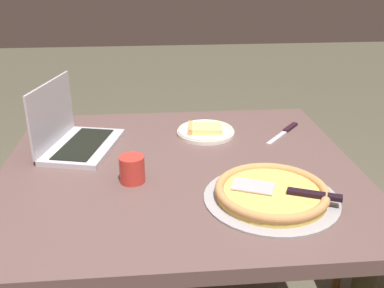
# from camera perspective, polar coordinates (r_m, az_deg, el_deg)

# --- Properties ---
(dining_table) EXTENTS (1.13, 1.04, 0.75)m
(dining_table) POSITION_cam_1_polar(r_m,az_deg,el_deg) (1.45, -1.58, -5.76)
(dining_table) COLOR brown
(dining_table) RESTS_ON ground_plane
(laptop) EXTENTS (0.28, 0.36, 0.23)m
(laptop) POSITION_cam_1_polar(r_m,az_deg,el_deg) (1.57, -15.27, 1.21)
(laptop) COLOR silver
(laptop) RESTS_ON dining_table
(pizza_plate) EXTENTS (0.22, 0.22, 0.04)m
(pizza_plate) POSITION_cam_1_polar(r_m,az_deg,el_deg) (1.65, 1.74, 1.71)
(pizza_plate) COLOR white
(pizza_plate) RESTS_ON dining_table
(pizza_tray) EXTENTS (0.37, 0.37, 0.04)m
(pizza_tray) POSITION_cam_1_polar(r_m,az_deg,el_deg) (1.23, 10.31, -6.26)
(pizza_tray) COLOR #9F9DA1
(pizza_tray) RESTS_ON dining_table
(table_knife) EXTENTS (0.17, 0.20, 0.01)m
(table_knife) POSITION_cam_1_polar(r_m,az_deg,el_deg) (1.71, 12.04, 1.64)
(table_knife) COLOR silver
(table_knife) RESTS_ON dining_table
(drink_cup) EXTENTS (0.08, 0.08, 0.08)m
(drink_cup) POSITION_cam_1_polar(r_m,az_deg,el_deg) (1.31, -7.80, -3.23)
(drink_cup) COLOR red
(drink_cup) RESTS_ON dining_table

